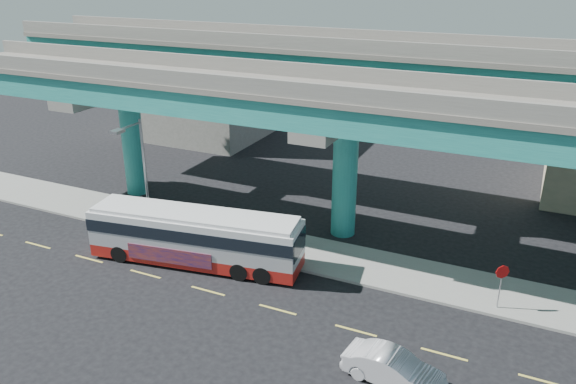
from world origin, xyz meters
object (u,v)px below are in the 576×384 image
at_px(street_lamp, 138,162).
at_px(sedan, 394,369).
at_px(parked_car, 150,208).
at_px(transit_bus, 195,235).
at_px(stop_sign, 502,278).

bearing_deg(street_lamp, sedan, -20.23).
distance_m(parked_car, street_lamp, 4.79).
xyz_separation_m(transit_bus, stop_sign, (15.86, 2.18, 0.12)).
height_order(parked_car, street_lamp, street_lamp).
distance_m(street_lamp, stop_sign, 20.84).
distance_m(transit_bus, street_lamp, 5.88).
xyz_separation_m(sedan, parked_car, (-18.61, 8.57, 0.08)).
bearing_deg(stop_sign, transit_bus, 175.90).
xyz_separation_m(transit_bus, parked_car, (-6.00, 3.63, -0.94)).
height_order(transit_bus, sedan, transit_bus).
height_order(transit_bus, stop_sign, transit_bus).
relative_size(sedan, stop_sign, 1.82).
bearing_deg(stop_sign, street_lamp, 170.07).
height_order(sedan, stop_sign, stop_sign).
bearing_deg(street_lamp, parked_car, 119.92).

